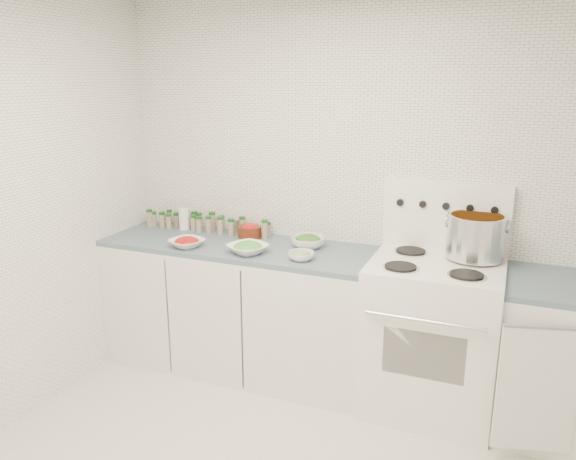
% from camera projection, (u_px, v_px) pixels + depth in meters
% --- Properties ---
extents(room_walls, '(3.54, 3.04, 2.52)m').
position_uv_depth(room_walls, '(283.00, 187.00, 2.22)').
color(room_walls, white).
rests_on(room_walls, ground).
extents(counter_left, '(1.85, 0.62, 0.90)m').
position_uv_depth(counter_left, '(239.00, 306.00, 3.87)').
color(counter_left, white).
rests_on(counter_left, ground).
extents(stove, '(0.76, 0.70, 1.36)m').
position_uv_depth(stove, '(432.00, 331.00, 3.38)').
color(stove, white).
rests_on(stove, ground).
extents(stock_pot, '(0.36, 0.33, 0.26)m').
position_uv_depth(stock_pot, '(476.00, 235.00, 3.29)').
color(stock_pot, silver).
rests_on(stock_pot, stove).
extents(bowl_tomato, '(0.27, 0.27, 0.07)m').
position_uv_depth(bowl_tomato, '(187.00, 242.00, 3.68)').
color(bowl_tomato, white).
rests_on(bowl_tomato, counter_left).
extents(bowl_snowpea, '(0.32, 0.32, 0.08)m').
position_uv_depth(bowl_snowpea, '(248.00, 248.00, 3.54)').
color(bowl_snowpea, white).
rests_on(bowl_snowpea, counter_left).
extents(bowl_broccoli, '(0.26, 0.26, 0.09)m').
position_uv_depth(bowl_broccoli, '(308.00, 241.00, 3.67)').
color(bowl_broccoli, white).
rests_on(bowl_broccoli, counter_left).
extents(bowl_zucchini, '(0.17, 0.17, 0.07)m').
position_uv_depth(bowl_zucchini, '(301.00, 255.00, 3.42)').
color(bowl_zucchini, white).
rests_on(bowl_zucchini, counter_left).
extents(bowl_pepper, '(0.16, 0.16, 0.10)m').
position_uv_depth(bowl_pepper, '(250.00, 231.00, 3.89)').
color(bowl_pepper, '#541F0E').
rests_on(bowl_pepper, counter_left).
extents(salt_canister, '(0.09, 0.09, 0.15)m').
position_uv_depth(salt_canister, '(184.00, 219.00, 4.09)').
color(salt_canister, white).
rests_on(salt_canister, counter_left).
extents(tin_can, '(0.08, 0.08, 0.10)m').
position_uv_depth(tin_can, '(235.00, 226.00, 4.03)').
color(tin_can, '#A39F8A').
rests_on(tin_can, counter_left).
extents(spice_cluster, '(0.97, 0.16, 0.14)m').
position_uv_depth(spice_cluster, '(201.00, 222.00, 4.06)').
color(spice_cluster, gray).
rests_on(spice_cluster, counter_left).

